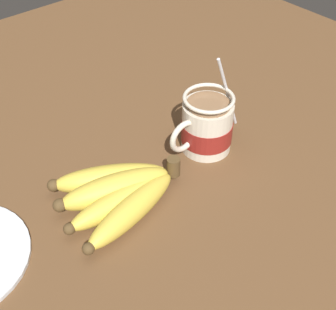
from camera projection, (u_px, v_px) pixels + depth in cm
name	position (u px, v px, depth cm)	size (l,w,h in cm)	color
table	(159.00, 182.00, 72.77)	(131.78, 131.78, 3.23)	brown
coffee_mug	(206.00, 126.00, 73.70)	(14.84, 8.21, 15.78)	beige
banana_bunch	(119.00, 193.00, 65.97)	(19.34, 16.12, 4.38)	#4C381E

